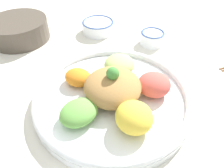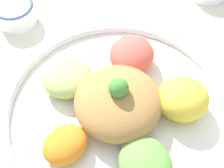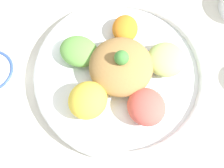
# 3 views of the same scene
# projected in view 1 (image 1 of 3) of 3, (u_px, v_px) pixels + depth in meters

# --- Properties ---
(ground_plane) EXTENTS (2.40, 2.40, 0.00)m
(ground_plane) POSITION_uv_depth(u_px,v_px,m) (124.00, 108.00, 0.55)
(ground_plane) COLOR silver
(salad_platter) EXTENTS (0.40, 0.40, 0.11)m
(salad_platter) POSITION_uv_depth(u_px,v_px,m) (114.00, 94.00, 0.55)
(salad_platter) COLOR white
(salad_platter) RESTS_ON ground_plane
(rice_bowl_plain) EXTENTS (0.08, 0.08, 0.04)m
(rice_bowl_plain) POSITION_uv_depth(u_px,v_px,m) (152.00, 37.00, 0.76)
(rice_bowl_plain) COLOR white
(rice_bowl_plain) RESTS_ON ground_plane
(sauce_bowl_far) EXTENTS (0.12, 0.12, 0.04)m
(sauce_bowl_far) POSITION_uv_depth(u_px,v_px,m) (98.00, 26.00, 0.82)
(sauce_bowl_far) COLOR white
(sauce_bowl_far) RESTS_ON ground_plane
(side_serving_bowl) EXTENTS (0.21, 0.21, 0.07)m
(side_serving_bowl) POSITION_uv_depth(u_px,v_px,m) (19.00, 28.00, 0.77)
(side_serving_bowl) COLOR #51473D
(side_serving_bowl) RESTS_ON ground_plane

